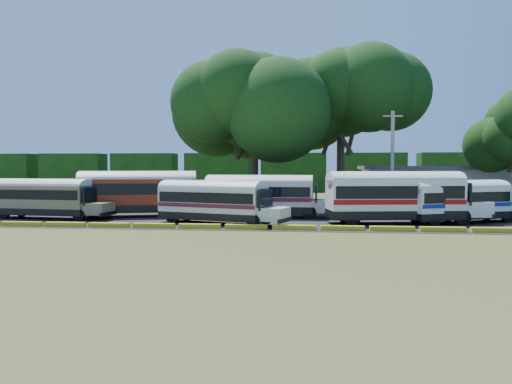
# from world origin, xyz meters

# --- Properties ---
(ground) EXTENTS (160.00, 160.00, 0.00)m
(ground) POSITION_xyz_m (0.00, 0.00, 0.00)
(ground) COLOR #44521B
(ground) RESTS_ON ground
(asphalt_strip) EXTENTS (64.00, 24.00, 0.02)m
(asphalt_strip) POSITION_xyz_m (1.00, 12.00, 0.01)
(asphalt_strip) COLOR black
(asphalt_strip) RESTS_ON ground
(curb) EXTENTS (53.70, 0.45, 0.30)m
(curb) POSITION_xyz_m (-0.00, 1.00, 0.15)
(curb) COLOR yellow
(curb) RESTS_ON ground
(terminal_building) EXTENTS (19.00, 9.00, 4.00)m
(terminal_building) POSITION_xyz_m (18.00, 30.00, 2.03)
(terminal_building) COLOR beige
(terminal_building) RESTS_ON ground
(treeline_backdrop) EXTENTS (130.00, 4.00, 6.00)m
(treeline_backdrop) POSITION_xyz_m (0.00, 48.00, 3.00)
(treeline_backdrop) COLOR black
(treeline_backdrop) RESTS_ON ground
(bus_beige) EXTENTS (9.43, 3.28, 3.04)m
(bus_beige) POSITION_xyz_m (-17.33, 5.53, 1.74)
(bus_beige) COLOR black
(bus_beige) RESTS_ON ground
(bus_red) EXTENTS (11.28, 5.40, 3.60)m
(bus_red) POSITION_xyz_m (-10.68, 7.93, 2.07)
(bus_red) COLOR black
(bus_red) RESTS_ON ground
(bus_cream_west) EXTENTS (9.41, 4.97, 3.01)m
(bus_cream_west) POSITION_xyz_m (-3.99, 3.58, 1.70)
(bus_cream_west) COLOR black
(bus_cream_west) RESTS_ON ground
(bus_cream_east) EXTENTS (10.09, 2.74, 3.30)m
(bus_cream_east) POSITION_xyz_m (-1.15, 8.31, 1.86)
(bus_cream_east) COLOR black
(bus_cream_east) RESTS_ON ground
(bus_white_red) EXTENTS (11.32, 4.41, 3.63)m
(bus_white_red) POSITION_xyz_m (8.46, 4.89, 2.05)
(bus_white_red) COLOR black
(bus_white_red) RESTS_ON ground
(bus_white_blue) EXTENTS (9.25, 5.89, 3.01)m
(bus_white_blue) POSITION_xyz_m (12.84, 5.91, 1.70)
(bus_white_blue) COLOR black
(bus_white_blue) RESTS_ON ground
(tree_west) EXTENTS (13.22, 13.22, 15.21)m
(tree_west) POSITION_xyz_m (-3.02, 19.34, 10.34)
(tree_west) COLOR #392D1C
(tree_west) RESTS_ON ground
(tree_center) EXTENTS (12.45, 12.45, 16.06)m
(tree_center) POSITION_xyz_m (5.66, 22.21, 11.46)
(tree_center) COLOR #392D1C
(tree_center) RESTS_ON ground
(utility_pole) EXTENTS (1.60, 0.30, 8.61)m
(utility_pole) POSITION_xyz_m (9.40, 12.99, 4.42)
(utility_pole) COLOR gray
(utility_pole) RESTS_ON ground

